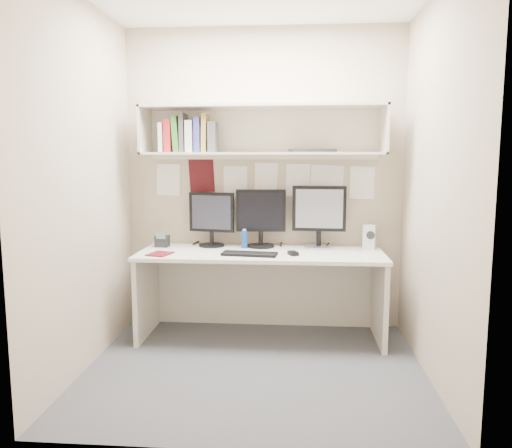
# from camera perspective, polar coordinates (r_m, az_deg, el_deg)

# --- Properties ---
(floor) EXTENTS (2.40, 2.00, 0.01)m
(floor) POSITION_cam_1_polar(r_m,az_deg,el_deg) (3.70, -0.18, -16.27)
(floor) COLOR #434448
(floor) RESTS_ON ground
(wall_back) EXTENTS (2.40, 0.02, 2.60)m
(wall_back) POSITION_cam_1_polar(r_m,az_deg,el_deg) (4.38, 0.90, 5.05)
(wall_back) COLOR tan
(wall_back) RESTS_ON ground
(wall_front) EXTENTS (2.40, 0.02, 2.60)m
(wall_front) POSITION_cam_1_polar(r_m,az_deg,el_deg) (2.39, -2.16, 2.80)
(wall_front) COLOR tan
(wall_front) RESTS_ON ground
(wall_left) EXTENTS (0.02, 2.00, 2.60)m
(wall_left) POSITION_cam_1_polar(r_m,az_deg,el_deg) (3.68, -19.18, 4.11)
(wall_left) COLOR tan
(wall_left) RESTS_ON ground
(wall_right) EXTENTS (0.02, 2.00, 2.60)m
(wall_right) POSITION_cam_1_polar(r_m,az_deg,el_deg) (3.50, 19.86, 3.91)
(wall_right) COLOR tan
(wall_right) RESTS_ON ground
(desk) EXTENTS (2.00, 0.70, 0.73)m
(desk) POSITION_cam_1_polar(r_m,az_deg,el_deg) (4.19, 0.56, -8.06)
(desk) COLOR silver
(desk) RESTS_ON floor
(overhead_hutch) EXTENTS (2.00, 0.38, 0.40)m
(overhead_hutch) POSITION_cam_1_polar(r_m,az_deg,el_deg) (4.24, 0.79, 10.64)
(overhead_hutch) COLOR beige
(overhead_hutch) RESTS_ON wall_back
(pinned_papers) EXTENTS (1.92, 0.01, 0.48)m
(pinned_papers) POSITION_cam_1_polar(r_m,az_deg,el_deg) (4.38, 0.89, 4.39)
(pinned_papers) COLOR white
(pinned_papers) RESTS_ON wall_back
(monitor_left) EXTENTS (0.40, 0.22, 0.47)m
(monitor_left) POSITION_cam_1_polar(r_m,az_deg,el_deg) (4.33, -5.10, 0.80)
(monitor_left) COLOR black
(monitor_left) RESTS_ON desk
(monitor_center) EXTENTS (0.43, 0.23, 0.50)m
(monitor_center) POSITION_cam_1_polar(r_m,az_deg,el_deg) (4.28, 0.56, 0.92)
(monitor_center) COLOR black
(monitor_center) RESTS_ON desk
(monitor_right) EXTENTS (0.45, 0.25, 0.53)m
(monitor_right) POSITION_cam_1_polar(r_m,az_deg,el_deg) (4.27, 7.22, 1.05)
(monitor_right) COLOR #A5A5AA
(monitor_right) RESTS_ON desk
(keyboard) EXTENTS (0.45, 0.20, 0.02)m
(keyboard) POSITION_cam_1_polar(r_m,az_deg,el_deg) (3.95, -0.75, -3.44)
(keyboard) COLOR black
(keyboard) RESTS_ON desk
(mouse) EXTENTS (0.09, 0.11, 0.03)m
(mouse) POSITION_cam_1_polar(r_m,az_deg,el_deg) (3.96, 4.26, -3.36)
(mouse) COLOR black
(mouse) RESTS_ON desk
(speaker) EXTENTS (0.13, 0.13, 0.20)m
(speaker) POSITION_cam_1_polar(r_m,az_deg,el_deg) (4.33, 12.86, -1.41)
(speaker) COLOR beige
(speaker) RESTS_ON desk
(blue_bottle) EXTENTS (0.05, 0.05, 0.16)m
(blue_bottle) POSITION_cam_1_polar(r_m,az_deg,el_deg) (4.24, -1.34, -1.73)
(blue_bottle) COLOR navy
(blue_bottle) RESTS_ON desk
(maroon_notebook) EXTENTS (0.21, 0.23, 0.01)m
(maroon_notebook) POSITION_cam_1_polar(r_m,az_deg,el_deg) (4.05, -10.92, -3.37)
(maroon_notebook) COLOR #5D101A
(maroon_notebook) RESTS_ON desk
(desk_phone) EXTENTS (0.12, 0.11, 0.13)m
(desk_phone) POSITION_cam_1_polar(r_m,az_deg,el_deg) (4.38, -10.67, -1.90)
(desk_phone) COLOR black
(desk_phone) RESTS_ON desk
(book_stack) EXTENTS (0.47, 0.20, 0.32)m
(book_stack) POSITION_cam_1_polar(r_m,az_deg,el_deg) (4.25, -7.66, 10.00)
(book_stack) COLOR white
(book_stack) RESTS_ON overhead_hutch
(hutch_tray) EXTENTS (0.40, 0.24, 0.03)m
(hutch_tray) POSITION_cam_1_polar(r_m,az_deg,el_deg) (4.18, 6.47, 8.35)
(hutch_tray) COLOR black
(hutch_tray) RESTS_ON overhead_hutch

